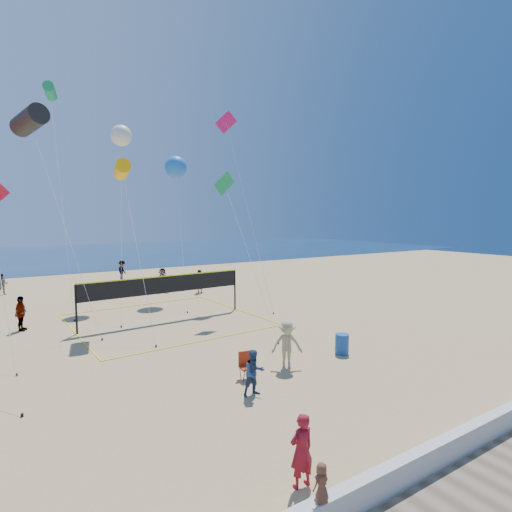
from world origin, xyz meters
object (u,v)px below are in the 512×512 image
trash_barrel (342,344)px  woman (301,450)px  camp_chair (247,364)px  volleyball_net (165,290)px

trash_barrel → woman: bearing=-139.9°
woman → trash_barrel: (6.86, 5.77, -0.39)m
camp_chair → volleyball_net: bearing=96.5°
volleyball_net → trash_barrel: bearing=-68.2°
trash_barrel → volleyball_net: volleyball_net is taller
trash_barrel → volleyball_net: size_ratio=0.09×
trash_barrel → volleyball_net: 10.65m
woman → camp_chair: 6.05m
woman → camp_chair: (2.02, 5.70, -0.27)m
camp_chair → volleyball_net: 9.72m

